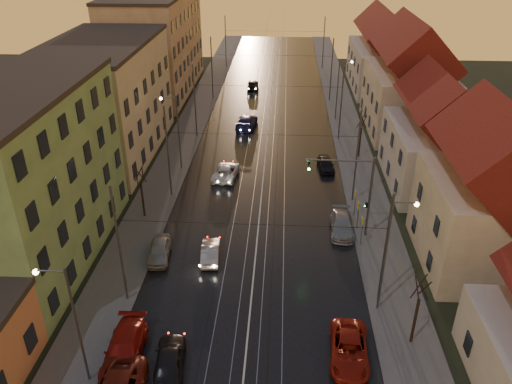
% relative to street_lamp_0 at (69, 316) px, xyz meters
% --- Properties ---
extents(road, '(16.00, 120.00, 0.04)m').
position_rel_street_lamp_0_xyz_m(road, '(9.10, 38.00, -4.87)').
color(road, black).
rests_on(road, ground).
extents(sidewalk_left, '(4.00, 120.00, 0.15)m').
position_rel_street_lamp_0_xyz_m(sidewalk_left, '(-0.90, 38.00, -4.81)').
color(sidewalk_left, '#4C4C4C').
rests_on(sidewalk_left, ground).
extents(sidewalk_right, '(4.00, 120.00, 0.15)m').
position_rel_street_lamp_0_xyz_m(sidewalk_right, '(19.10, 38.00, -4.81)').
color(sidewalk_right, '#4C4C4C').
rests_on(sidewalk_right, ground).
extents(tram_rail_0, '(0.06, 120.00, 0.03)m').
position_rel_street_lamp_0_xyz_m(tram_rail_0, '(6.90, 38.00, -4.83)').
color(tram_rail_0, gray).
rests_on(tram_rail_0, road).
extents(tram_rail_1, '(0.06, 120.00, 0.03)m').
position_rel_street_lamp_0_xyz_m(tram_rail_1, '(8.33, 38.00, -4.83)').
color(tram_rail_1, gray).
rests_on(tram_rail_1, road).
extents(tram_rail_2, '(0.06, 120.00, 0.03)m').
position_rel_street_lamp_0_xyz_m(tram_rail_2, '(9.87, 38.00, -4.83)').
color(tram_rail_2, gray).
rests_on(tram_rail_2, road).
extents(tram_rail_3, '(0.06, 120.00, 0.03)m').
position_rel_street_lamp_0_xyz_m(tram_rail_3, '(11.30, 38.00, -4.83)').
color(tram_rail_3, gray).
rests_on(tram_rail_3, road).
extents(apartment_left_1, '(10.00, 18.00, 13.00)m').
position_rel_street_lamp_0_xyz_m(apartment_left_1, '(-8.40, 12.00, 1.61)').
color(apartment_left_1, '#5A8152').
rests_on(apartment_left_1, ground).
extents(apartment_left_2, '(10.00, 20.00, 12.00)m').
position_rel_street_lamp_0_xyz_m(apartment_left_2, '(-8.40, 32.00, 1.11)').
color(apartment_left_2, tan).
rests_on(apartment_left_2, ground).
extents(apartment_left_3, '(10.00, 24.00, 14.00)m').
position_rel_street_lamp_0_xyz_m(apartment_left_3, '(-8.40, 56.00, 2.11)').
color(apartment_left_3, '#92715E').
rests_on(apartment_left_3, ground).
extents(house_right_1, '(8.67, 10.20, 10.80)m').
position_rel_street_lamp_0_xyz_m(house_right_1, '(26.10, 13.00, 0.56)').
color(house_right_1, '#B8AD8E').
rests_on(house_right_1, ground).
extents(house_right_2, '(9.18, 12.24, 9.20)m').
position_rel_street_lamp_0_xyz_m(house_right_2, '(26.10, 26.00, -0.24)').
color(house_right_2, '#BCB7AE').
rests_on(house_right_2, ground).
extents(house_right_3, '(9.18, 14.28, 11.50)m').
position_rel_street_lamp_0_xyz_m(house_right_3, '(26.10, 41.00, 0.92)').
color(house_right_3, '#B8AD8E').
rests_on(house_right_3, ground).
extents(house_right_4, '(9.18, 16.32, 10.00)m').
position_rel_street_lamp_0_xyz_m(house_right_4, '(26.10, 59.00, 0.16)').
color(house_right_4, '#BCB7AE').
rests_on(house_right_4, ground).
extents(catenary_pole_l_1, '(0.16, 0.16, 9.00)m').
position_rel_street_lamp_0_xyz_m(catenary_pole_l_1, '(0.50, 7.00, -0.39)').
color(catenary_pole_l_1, '#595B60').
rests_on(catenary_pole_l_1, ground).
extents(catenary_pole_r_1, '(0.16, 0.16, 9.00)m').
position_rel_street_lamp_0_xyz_m(catenary_pole_r_1, '(17.70, 7.00, -0.39)').
color(catenary_pole_r_1, '#595B60').
rests_on(catenary_pole_r_1, ground).
extents(catenary_pole_l_2, '(0.16, 0.16, 9.00)m').
position_rel_street_lamp_0_xyz_m(catenary_pole_l_2, '(0.50, 22.00, -0.39)').
color(catenary_pole_l_2, '#595B60').
rests_on(catenary_pole_l_2, ground).
extents(catenary_pole_r_2, '(0.16, 0.16, 9.00)m').
position_rel_street_lamp_0_xyz_m(catenary_pole_r_2, '(17.70, 22.00, -0.39)').
color(catenary_pole_r_2, '#595B60').
rests_on(catenary_pole_r_2, ground).
extents(catenary_pole_l_3, '(0.16, 0.16, 9.00)m').
position_rel_street_lamp_0_xyz_m(catenary_pole_l_3, '(0.50, 37.00, -0.39)').
color(catenary_pole_l_3, '#595B60').
rests_on(catenary_pole_l_3, ground).
extents(catenary_pole_r_3, '(0.16, 0.16, 9.00)m').
position_rel_street_lamp_0_xyz_m(catenary_pole_r_3, '(17.70, 37.00, -0.39)').
color(catenary_pole_r_3, '#595B60').
rests_on(catenary_pole_r_3, ground).
extents(catenary_pole_l_4, '(0.16, 0.16, 9.00)m').
position_rel_street_lamp_0_xyz_m(catenary_pole_l_4, '(0.50, 52.00, -0.39)').
color(catenary_pole_l_4, '#595B60').
rests_on(catenary_pole_l_4, ground).
extents(catenary_pole_r_4, '(0.16, 0.16, 9.00)m').
position_rel_street_lamp_0_xyz_m(catenary_pole_r_4, '(17.70, 52.00, -0.39)').
color(catenary_pole_r_4, '#595B60').
rests_on(catenary_pole_r_4, ground).
extents(catenary_pole_l_5, '(0.16, 0.16, 9.00)m').
position_rel_street_lamp_0_xyz_m(catenary_pole_l_5, '(0.50, 70.00, -0.39)').
color(catenary_pole_l_5, '#595B60').
rests_on(catenary_pole_l_5, ground).
extents(catenary_pole_r_5, '(0.16, 0.16, 9.00)m').
position_rel_street_lamp_0_xyz_m(catenary_pole_r_5, '(17.70, 70.00, -0.39)').
color(catenary_pole_r_5, '#595B60').
rests_on(catenary_pole_r_5, ground).
extents(street_lamp_0, '(1.75, 0.32, 8.00)m').
position_rel_street_lamp_0_xyz_m(street_lamp_0, '(0.00, 0.00, 0.00)').
color(street_lamp_0, '#595B60').
rests_on(street_lamp_0, ground).
extents(street_lamp_1, '(1.75, 0.32, 8.00)m').
position_rel_street_lamp_0_xyz_m(street_lamp_1, '(18.21, 8.00, 0.00)').
color(street_lamp_1, '#595B60').
rests_on(street_lamp_1, ground).
extents(street_lamp_2, '(1.75, 0.32, 8.00)m').
position_rel_street_lamp_0_xyz_m(street_lamp_2, '(0.00, 28.00, 0.00)').
color(street_lamp_2, '#595B60').
rests_on(street_lamp_2, ground).
extents(street_lamp_3, '(1.75, 0.32, 8.00)m').
position_rel_street_lamp_0_xyz_m(street_lamp_3, '(18.21, 44.00, 0.00)').
color(street_lamp_3, '#595B60').
rests_on(street_lamp_3, ground).
extents(traffic_light_mast, '(5.30, 0.32, 7.20)m').
position_rel_street_lamp_0_xyz_m(traffic_light_mast, '(17.10, 16.00, -0.29)').
color(traffic_light_mast, '#595B60').
rests_on(traffic_light_mast, ground).
extents(bare_tree_0, '(1.09, 1.09, 5.11)m').
position_rel_street_lamp_0_xyz_m(bare_tree_0, '(-1.09, 18.00, -2.40)').
color(bare_tree_0, black).
rests_on(bare_tree_0, ground).
extents(bare_tree_1, '(1.09, 1.09, 5.11)m').
position_rel_street_lamp_0_xyz_m(bare_tree_1, '(19.31, 4.00, -2.40)').
color(bare_tree_1, black).
rests_on(bare_tree_1, ground).
extents(bare_tree_2, '(1.09, 1.09, 5.11)m').
position_rel_street_lamp_0_xyz_m(bare_tree_2, '(19.51, 32.00, -2.40)').
color(bare_tree_2, black).
rests_on(bare_tree_2, ground).
extents(driving_car_0, '(2.15, 4.37, 1.43)m').
position_rel_street_lamp_0_xyz_m(driving_car_0, '(4.75, 1.17, -4.17)').
color(driving_car_0, black).
rests_on(driving_car_0, ground).
extents(driving_car_1, '(1.70, 3.96, 1.27)m').
position_rel_street_lamp_0_xyz_m(driving_car_1, '(5.62, 12.13, -4.25)').
color(driving_car_1, '#A3A3A9').
rests_on(driving_car_1, ground).
extents(driving_car_2, '(2.69, 5.01, 1.34)m').
position_rel_street_lamp_0_xyz_m(driving_car_2, '(5.28, 26.21, -4.22)').
color(driving_car_2, silver).
rests_on(driving_car_2, ground).
extents(driving_car_3, '(2.79, 5.64, 1.57)m').
position_rel_street_lamp_0_xyz_m(driving_car_3, '(6.36, 40.49, -4.10)').
color(driving_car_3, navy).
rests_on(driving_car_3, ground).
extents(driving_car_4, '(1.83, 4.32, 1.46)m').
position_rel_street_lamp_0_xyz_m(driving_car_4, '(6.10, 57.15, -4.16)').
color(driving_car_4, black).
rests_on(driving_car_4, ground).
extents(parked_left_2, '(2.30, 5.22, 1.49)m').
position_rel_street_lamp_0_xyz_m(parked_left_2, '(1.89, 1.77, -4.14)').
color(parked_left_2, maroon).
rests_on(parked_left_2, ground).
extents(parked_left_3, '(1.99, 4.12, 1.36)m').
position_rel_street_lamp_0_xyz_m(parked_left_3, '(1.63, 12.05, -4.21)').
color(parked_left_3, '#A5A5AA').
rests_on(parked_left_3, ground).
extents(parked_right_0, '(2.61, 5.03, 1.35)m').
position_rel_street_lamp_0_xyz_m(parked_right_0, '(15.30, 2.60, -4.21)').
color(parked_right_0, maroon).
rests_on(parked_right_0, ground).
extents(parked_right_1, '(2.08, 4.71, 1.34)m').
position_rel_street_lamp_0_xyz_m(parked_right_1, '(16.19, 16.60, -4.21)').
color(parked_right_1, '#9F9FA5').
rests_on(parked_right_1, ground).
extents(parked_right_2, '(1.87, 3.96, 1.31)m').
position_rel_street_lamp_0_xyz_m(parked_right_2, '(15.62, 28.59, -4.23)').
color(parked_right_2, black).
rests_on(parked_right_2, ground).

